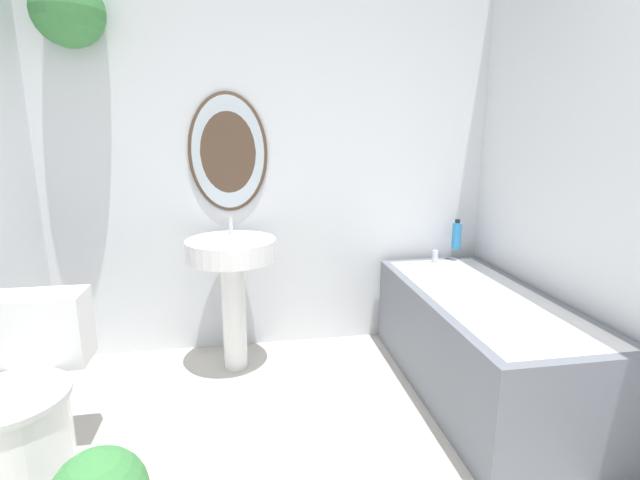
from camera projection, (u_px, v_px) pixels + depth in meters
name	position (u px, v px, depth m)	size (l,w,h in m)	color
wall_back	(255.00, 144.00, 2.77)	(2.81, 0.36, 2.40)	silver
toilet	(21.00, 412.00, 1.78)	(0.42, 0.60, 0.71)	white
pedestal_sink	(232.00, 269.00, 2.61)	(0.50, 0.50, 0.87)	white
bathtub	(480.00, 342.00, 2.42)	(0.66, 1.44, 0.62)	slate
shampoo_bottle	(457.00, 235.00, 2.97)	(0.06, 0.06, 0.19)	#2D84C6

